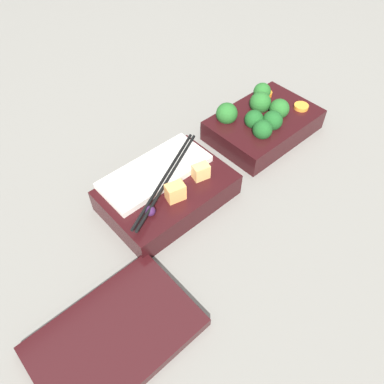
% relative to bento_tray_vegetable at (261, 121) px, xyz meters
% --- Properties ---
extents(ground_plane, '(3.00, 3.00, 0.00)m').
position_rel_bento_tray_vegetable_xyz_m(ground_plane, '(0.12, 0.01, -0.03)').
color(ground_plane, slate).
extents(bento_tray_vegetable, '(0.22, 0.14, 0.08)m').
position_rel_bento_tray_vegetable_xyz_m(bento_tray_vegetable, '(0.00, 0.00, 0.00)').
color(bento_tray_vegetable, black).
rests_on(bento_tray_vegetable, ground_plane).
extents(bento_tray_rice, '(0.22, 0.14, 0.07)m').
position_rel_bento_tray_vegetable_xyz_m(bento_tray_rice, '(0.26, 0.01, -0.00)').
color(bento_tray_rice, black).
rests_on(bento_tray_rice, ground_plane).
extents(bento_lid, '(0.21, 0.14, 0.02)m').
position_rel_bento_tray_vegetable_xyz_m(bento_lid, '(0.46, 0.15, -0.02)').
color(bento_lid, black).
rests_on(bento_lid, ground_plane).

